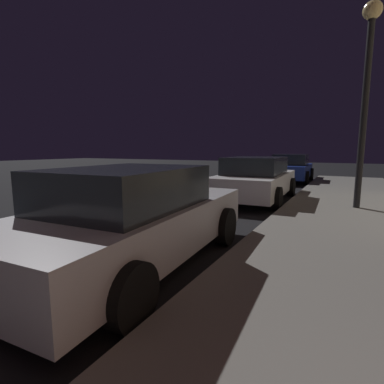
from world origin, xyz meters
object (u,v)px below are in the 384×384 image
at_px(car_blue, 290,168).
at_px(street_lamp, 367,74).
at_px(car_white, 256,179).
at_px(car_silver, 134,217).

height_order(car_blue, street_lamp, street_lamp).
height_order(car_white, street_lamp, street_lamp).
bearing_deg(car_blue, street_lamp, -67.67).
height_order(car_silver, car_blue, same).
relative_size(car_white, street_lamp, 0.90).
relative_size(car_blue, street_lamp, 0.81).
bearing_deg(car_silver, car_blue, 90.01).
xyz_separation_m(car_white, street_lamp, (2.93, -0.68, 2.83)).
distance_m(car_blue, street_lamp, 8.22).
xyz_separation_m(car_silver, street_lamp, (2.93, 5.55, 2.84)).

